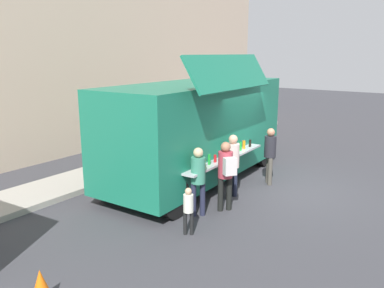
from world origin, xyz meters
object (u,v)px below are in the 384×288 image
at_px(food_truck_main, 198,128).
at_px(child_near_queue, 188,207).
at_px(trash_bin, 203,133).
at_px(customer_front_ordering, 232,161).
at_px(customer_rear_waiting, 198,176).
at_px(traffic_cone_orange, 41,287).
at_px(customer_mid_with_backpack, 226,169).
at_px(customer_extra_browsing, 270,151).

bearing_deg(food_truck_main, child_near_queue, -150.24).
relative_size(food_truck_main, trash_bin, 6.18).
distance_m(customer_front_ordering, customer_rear_waiting, 1.46).
relative_size(traffic_cone_orange, trash_bin, 0.52).
height_order(trash_bin, customer_rear_waiting, customer_rear_waiting).
xyz_separation_m(food_truck_main, traffic_cone_orange, (-6.05, -1.39, -1.28)).
xyz_separation_m(customer_front_ordering, child_near_queue, (-2.36, -0.34, -0.37)).
height_order(customer_mid_with_backpack, customer_extra_browsing, customer_mid_with_backpack).
bearing_deg(customer_front_ordering, customer_extra_browsing, -90.05).
bearing_deg(traffic_cone_orange, customer_extra_browsing, -3.50).
bearing_deg(customer_extra_browsing, customer_mid_with_backpack, 51.93).
xyz_separation_m(food_truck_main, customer_rear_waiting, (-2.07, -1.45, -0.59)).
bearing_deg(customer_rear_waiting, child_near_queue, 156.18).
relative_size(customer_front_ordering, customer_rear_waiting, 1.03).
xyz_separation_m(customer_mid_with_backpack, child_near_queue, (-1.50, -0.02, -0.42)).
height_order(trash_bin, customer_front_ordering, customer_front_ordering).
xyz_separation_m(customer_front_ordering, customer_mid_with_backpack, (-0.86, -0.33, 0.04)).
xyz_separation_m(food_truck_main, trash_bin, (3.72, 2.32, -1.03)).
relative_size(food_truck_main, customer_front_ordering, 3.94).
bearing_deg(customer_front_ordering, trash_bin, -36.62).
xyz_separation_m(customer_rear_waiting, child_near_queue, (-0.89, -0.38, -0.36)).
bearing_deg(food_truck_main, customer_rear_waiting, -146.91).
height_order(customer_front_ordering, customer_rear_waiting, customer_front_ordering).
relative_size(traffic_cone_orange, customer_extra_browsing, 0.34).
bearing_deg(customer_extra_browsing, trash_bin, -71.85).
bearing_deg(child_near_queue, food_truck_main, -0.31).
bearing_deg(child_near_queue, customer_mid_with_backpack, -31.39).
relative_size(food_truck_main, child_near_queue, 6.43).
distance_m(traffic_cone_orange, customer_rear_waiting, 4.04).
bearing_deg(customer_mid_with_backpack, customer_rear_waiting, 95.13).
bearing_deg(customer_rear_waiting, customer_mid_with_backpack, -77.97).
bearing_deg(customer_extra_browsing, food_truck_main, -10.67).
relative_size(customer_mid_with_backpack, customer_rear_waiting, 1.04).
distance_m(food_truck_main, customer_rear_waiting, 2.60).
height_order(food_truck_main, customer_extra_browsing, food_truck_main).
bearing_deg(trash_bin, customer_rear_waiting, -146.90).
bearing_deg(customer_front_ordering, traffic_cone_orange, 100.97).
distance_m(food_truck_main, traffic_cone_orange, 6.34).
height_order(customer_front_ordering, customer_mid_with_backpack, customer_mid_with_backpack).
xyz_separation_m(customer_front_ordering, customer_rear_waiting, (-1.46, 0.04, -0.02)).
bearing_deg(customer_front_ordering, customer_rear_waiting, 100.52).
relative_size(traffic_cone_orange, customer_front_ordering, 0.33).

